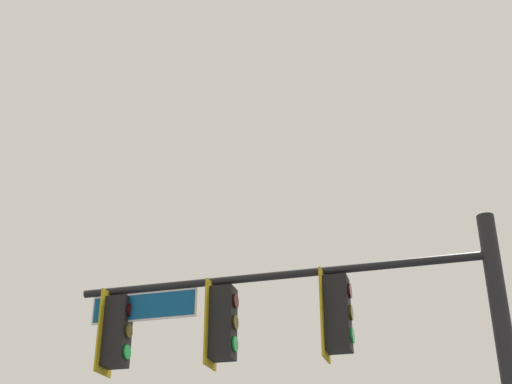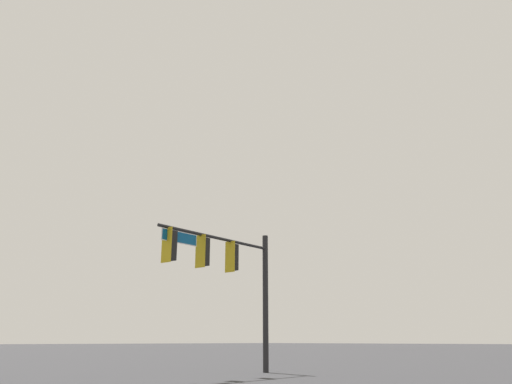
# 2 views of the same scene
# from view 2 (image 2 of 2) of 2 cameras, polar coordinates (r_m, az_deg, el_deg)

# --- Properties ---
(signal_pole_near) EXTENTS (6.41, 1.13, 5.96)m
(signal_pole_near) POSITION_cam_2_polar(r_m,az_deg,el_deg) (20.98, -3.08, -8.91)
(signal_pole_near) COLOR black
(signal_pole_near) RESTS_ON ground_plane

